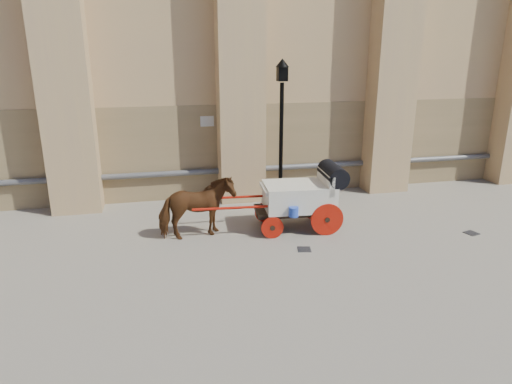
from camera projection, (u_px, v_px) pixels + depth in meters
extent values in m
plane|color=gray|center=(306.00, 239.00, 11.69)|extent=(90.00, 90.00, 0.00)
cube|color=#957A52|center=(325.00, 146.00, 15.52)|extent=(44.00, 0.35, 3.00)
cylinder|color=#59595B|center=(327.00, 165.00, 15.45)|extent=(42.00, 0.18, 0.18)
cube|color=beige|center=(207.00, 121.00, 14.23)|extent=(0.42, 0.04, 0.32)
imported|color=#563419|center=(197.00, 208.00, 11.56)|extent=(2.00, 1.16, 1.59)
cube|color=black|center=(295.00, 210.00, 12.25)|extent=(2.18, 1.11, 0.12)
cube|color=beige|center=(299.00, 196.00, 12.14)|extent=(1.91, 1.33, 0.67)
cube|color=beige|center=(326.00, 181.00, 12.13)|extent=(0.23, 1.21, 0.53)
cube|color=beige|center=(269.00, 189.00, 11.96)|extent=(0.41, 1.08, 0.10)
cylinder|color=black|center=(333.00, 174.00, 12.10)|extent=(0.63, 1.24, 0.54)
cylinder|color=#B21508|center=(327.00, 220.00, 11.81)|extent=(0.87, 0.12, 0.86)
cylinder|color=#B21508|center=(315.00, 205.00, 12.94)|extent=(0.87, 0.12, 0.86)
cylinder|color=#B21508|center=(272.00, 228.00, 11.66)|extent=(0.58, 0.10, 0.58)
cylinder|color=#B21508|center=(265.00, 212.00, 12.78)|extent=(0.58, 0.10, 0.58)
cylinder|color=#B21508|center=(238.00, 208.00, 11.54)|extent=(2.30, 0.24, 0.07)
cylinder|color=#B21508|center=(235.00, 197.00, 12.35)|extent=(2.30, 0.24, 0.07)
cylinder|color=blue|center=(294.00, 212.00, 11.53)|extent=(0.25, 0.25, 0.25)
cylinder|color=black|center=(281.00, 144.00, 14.04)|extent=(0.12, 0.12, 3.71)
cone|color=black|center=(280.00, 196.00, 14.54)|extent=(0.37, 0.37, 0.37)
cube|color=black|center=(282.00, 74.00, 13.40)|extent=(0.29, 0.29, 0.43)
cone|color=black|center=(282.00, 63.00, 13.31)|extent=(0.41, 0.41, 0.25)
cube|color=black|center=(304.00, 249.00, 11.07)|extent=(0.38, 0.38, 0.01)
cube|color=black|center=(471.00, 233.00, 12.04)|extent=(0.39, 0.39, 0.01)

